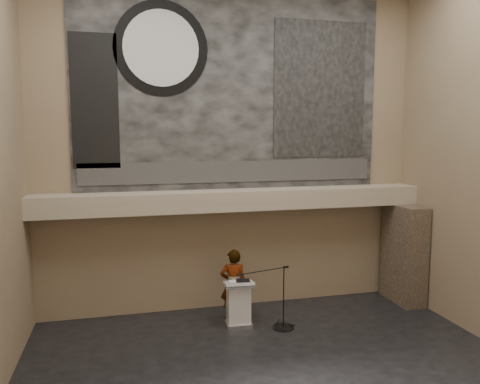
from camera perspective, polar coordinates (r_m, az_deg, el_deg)
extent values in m
plane|color=black|center=(9.61, 5.04, -21.78)|extent=(10.00, 10.00, 0.00)
cube|color=#866C55|center=(12.25, -0.92, 5.34)|extent=(10.00, 0.02, 8.50)
cube|color=#866C55|center=(4.84, 21.39, 1.91)|extent=(10.00, 0.02, 8.50)
cube|color=tan|center=(11.98, -0.47, -0.95)|extent=(10.00, 0.80, 0.50)
cylinder|color=#B2893D|center=(11.70, -8.05, -2.61)|extent=(0.04, 0.04, 0.06)
cylinder|color=#B2893D|center=(12.56, 8.04, -1.94)|extent=(0.04, 0.04, 0.06)
cube|color=black|center=(12.26, -0.90, 12.12)|extent=(8.00, 0.05, 5.00)
cube|color=#2F2F2F|center=(12.22, -0.84, 2.51)|extent=(7.76, 0.02, 0.55)
cylinder|color=black|center=(12.07, -9.59, 16.89)|extent=(2.30, 0.02, 2.30)
cylinder|color=silver|center=(12.05, -9.58, 16.91)|extent=(1.84, 0.02, 1.84)
cube|color=black|center=(12.99, 9.74, 12.18)|extent=(2.60, 0.02, 3.60)
cube|color=black|center=(11.89, -17.30, 10.50)|extent=(1.10, 0.02, 3.20)
cube|color=#3D3025|center=(13.75, 19.34, -7.09)|extent=(0.60, 1.40, 2.70)
cube|color=silver|center=(11.82, -0.17, -15.76)|extent=(0.64, 0.50, 0.08)
cube|color=silver|center=(11.62, -0.17, -13.40)|extent=(0.56, 0.40, 0.96)
cube|color=silver|center=(11.43, -0.15, -11.04)|extent=(0.72, 0.52, 0.13)
cube|color=black|center=(11.44, 0.37, -10.78)|extent=(0.37, 0.32, 0.04)
cube|color=white|center=(11.42, -0.65, -10.89)|extent=(0.28, 0.34, 0.00)
imported|color=silver|center=(11.82, -0.81, -11.26)|extent=(0.73, 0.54, 1.81)
cylinder|color=black|center=(11.74, 5.29, -16.10)|extent=(0.52, 0.52, 0.02)
cylinder|color=black|center=(11.46, 5.34, -12.63)|extent=(0.03, 0.03, 1.53)
cylinder|color=black|center=(10.93, 2.78, -9.59)|extent=(1.28, 0.36, 0.02)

